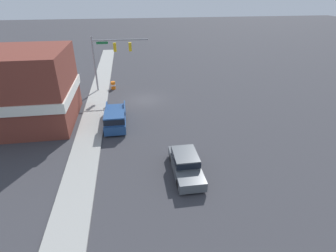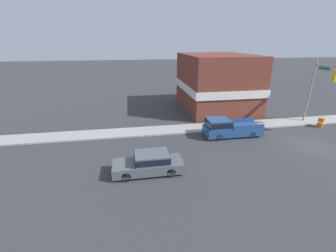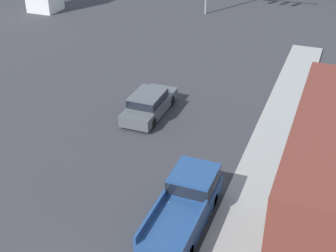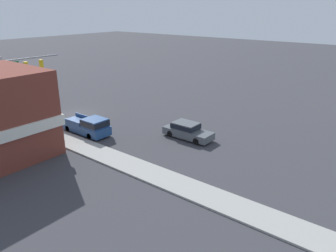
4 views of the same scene
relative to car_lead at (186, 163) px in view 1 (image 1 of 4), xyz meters
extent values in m
plane|color=#38383D|center=(1.95, -14.60, -0.79)|extent=(200.00, 200.00, 0.00)
cube|color=#9E9E99|center=(7.65, -14.60, -0.72)|extent=(2.40, 60.00, 0.14)
cylinder|color=gray|center=(7.83, -18.70, 2.69)|extent=(0.22, 0.22, 6.95)
cylinder|color=gray|center=(4.40, -18.70, 5.66)|extent=(6.85, 0.18, 0.18)
cube|color=gold|center=(5.14, -18.70, 4.79)|extent=(0.36, 0.36, 1.05)
sphere|color=red|center=(5.14, -18.90, 5.11)|extent=(0.22, 0.22, 0.22)
cube|color=gold|center=(3.26, -18.70, 4.79)|extent=(0.36, 0.36, 1.05)
sphere|color=red|center=(3.26, -18.90, 5.11)|extent=(0.22, 0.22, 0.22)
cube|color=#196B38|center=(6.63, -18.70, 5.37)|extent=(1.40, 0.04, 0.30)
cylinder|color=black|center=(-0.82, 1.63, -0.46)|extent=(0.22, 0.66, 0.66)
cylinder|color=black|center=(0.82, 1.63, -0.46)|extent=(0.22, 0.66, 0.66)
cylinder|color=black|center=(-0.82, -1.40, -0.46)|extent=(0.22, 0.66, 0.66)
cylinder|color=black|center=(0.82, -1.40, -0.46)|extent=(0.22, 0.66, 0.66)
cube|color=#51565B|center=(0.00, 0.12, -0.26)|extent=(1.86, 4.89, 0.69)
cube|color=#51565B|center=(0.00, -0.18, 0.41)|extent=(1.71, 2.35, 0.64)
cube|color=black|center=(0.00, -0.18, 0.41)|extent=(1.73, 2.44, 0.45)
cylinder|color=black|center=(4.37, -6.94, -0.46)|extent=(0.22, 0.66, 0.66)
cylinder|color=black|center=(6.14, -6.94, -0.46)|extent=(0.22, 0.66, 0.66)
cylinder|color=black|center=(4.37, -10.34, -0.46)|extent=(0.22, 0.66, 0.66)
cylinder|color=black|center=(6.14, -10.34, -0.46)|extent=(0.22, 0.66, 0.66)
cube|color=navy|center=(5.26, -8.64, -0.18)|extent=(1.98, 5.49, 0.85)
cube|color=navy|center=(5.26, -7.14, 0.63)|extent=(1.88, 2.09, 0.77)
cube|color=black|center=(5.26, -7.14, 0.63)|extent=(1.90, 2.17, 0.54)
cube|color=navy|center=(4.32, -9.84, 0.42)|extent=(0.12, 3.11, 0.35)
cube|color=navy|center=(6.19, -9.84, 0.42)|extent=(0.12, 3.11, 0.35)
cylinder|color=orange|center=(5.85, -19.15, -0.27)|extent=(0.60, 0.60, 1.03)
cylinder|color=white|center=(5.85, -19.15, -0.22)|extent=(0.62, 0.62, 0.19)
cube|color=brown|center=(14.79, -10.45, 2.80)|extent=(10.89, 8.52, 7.18)
cube|color=silver|center=(14.79, -10.45, 2.26)|extent=(11.19, 8.82, 0.90)
camera|label=1|loc=(3.62, 15.24, 11.28)|focal=28.00mm
camera|label=2|loc=(-13.84, 1.06, 8.03)|focal=24.00mm
camera|label=3|loc=(10.24, -23.07, 12.88)|focal=50.00mm
camera|label=4|loc=(24.00, 16.81, 11.07)|focal=35.00mm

